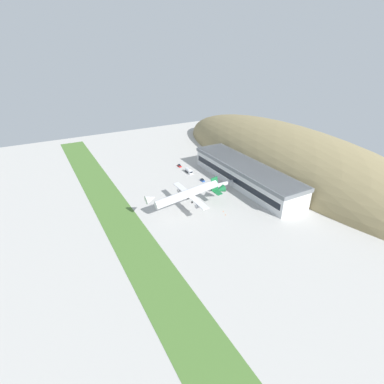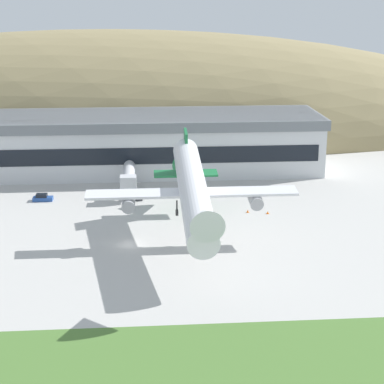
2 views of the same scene
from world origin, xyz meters
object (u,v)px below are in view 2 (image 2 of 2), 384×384
object	(u,v)px
terminal_building	(128,139)
traffic_cone_0	(268,212)
service_car_1	(43,198)
cargo_airplane	(193,189)
jetway_0	(129,176)
service_car_0	(134,197)
traffic_cone_1	(248,211)

from	to	relation	value
terminal_building	traffic_cone_0	bearing A→B (deg)	-51.34
terminal_building	service_car_1	bearing A→B (deg)	-127.13
cargo_airplane	jetway_0	bearing A→B (deg)	110.54
cargo_airplane	service_car_0	distance (m)	29.42
cargo_airplane	service_car_1	bearing A→B (deg)	137.73
service_car_0	traffic_cone_0	size ratio (longest dim) A/B	6.93
service_car_0	traffic_cone_0	distance (m)	28.71
jetway_0	service_car_0	bearing A→B (deg)	-78.06
terminal_building	service_car_1	distance (m)	29.87
jetway_0	traffic_cone_0	bearing A→B (deg)	-29.74
terminal_building	jetway_0	world-z (taller)	terminal_building
service_car_1	terminal_building	bearing A→B (deg)	52.87
jetway_0	traffic_cone_1	bearing A→B (deg)	-31.69
terminal_building	traffic_cone_1	xyz separation A→B (m)	(24.22, -33.96, -7.52)
service_car_1	jetway_0	bearing A→B (deg)	11.89
service_car_0	terminal_building	bearing A→B (deg)	93.61
terminal_building	service_car_1	xyz separation A→B (m)	(-17.50, -23.12, -7.18)
terminal_building	cargo_airplane	size ratio (longest dim) A/B	1.86
cargo_airplane	traffic_cone_0	distance (m)	23.90
cargo_airplane	service_car_0	bearing A→B (deg)	112.02
jetway_0	service_car_1	size ratio (longest dim) A/B	3.74
service_car_1	traffic_cone_0	distance (m)	47.07
service_car_1	traffic_cone_1	world-z (taller)	service_car_1
terminal_building	jetway_0	distance (m)	19.70
jetway_0	traffic_cone_1	distance (m)	28.10
service_car_1	traffic_cone_1	bearing A→B (deg)	-14.56
traffic_cone_1	service_car_1	bearing A→B (deg)	165.44
service_car_1	traffic_cone_1	distance (m)	43.11
service_car_0	service_car_1	xyz separation A→B (m)	(-19.02, 0.91, -0.04)
service_car_1	traffic_cone_0	bearing A→B (deg)	-14.67
service_car_0	traffic_cone_1	bearing A→B (deg)	-23.61
service_car_1	service_car_0	bearing A→B (deg)	-2.75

